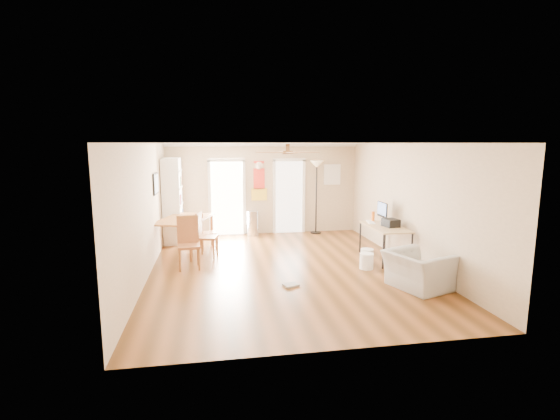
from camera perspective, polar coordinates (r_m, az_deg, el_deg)
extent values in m
plane|color=brown|center=(8.63, 0.67, -8.19)|extent=(7.00, 7.00, 0.00)
cube|color=red|center=(11.71, -2.96, 4.15)|extent=(0.46, 0.03, 1.10)
cube|color=white|center=(12.13, 7.34, 4.97)|extent=(0.50, 0.04, 0.60)
cube|color=black|center=(9.63, -17.06, 3.55)|extent=(0.04, 0.66, 0.48)
cylinder|color=silver|center=(11.59, -3.85, -1.88)|extent=(0.33, 0.33, 0.71)
cube|color=white|center=(9.80, 12.60, -1.65)|extent=(0.23, 0.47, 0.02)
cube|color=black|center=(9.39, 15.30, -1.74)|extent=(0.34, 0.38, 0.17)
cylinder|color=orange|center=(9.91, 12.93, -0.89)|extent=(0.10, 0.10, 0.24)
cylinder|color=white|center=(8.75, 12.07, -7.03)|extent=(0.35, 0.35, 0.33)
cylinder|color=white|center=(9.14, 12.12, -6.36)|extent=(0.30, 0.30, 0.32)
cube|color=gray|center=(7.60, 1.55, -10.50)|extent=(0.32, 0.28, 0.04)
imported|color=#AAAAA4|center=(7.80, 18.74, -8.04)|extent=(1.18, 1.26, 0.67)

